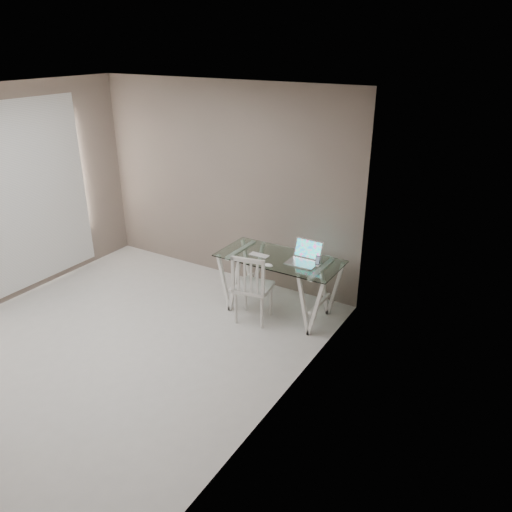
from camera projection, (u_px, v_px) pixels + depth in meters
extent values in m
plane|color=beige|center=(115.00, 347.00, 5.58)|extent=(4.50, 4.50, 0.00)
cube|color=white|center=(80.00, 95.00, 4.49)|extent=(4.00, 4.50, 0.02)
cube|color=#73645A|center=(225.00, 183.00, 6.80)|extent=(4.00, 0.02, 2.70)
cube|color=#73645A|center=(272.00, 280.00, 4.09)|extent=(0.02, 4.50, 2.70)
cube|color=white|center=(29.00, 196.00, 6.44)|extent=(0.01, 1.80, 2.40)
cube|color=silver|center=(280.00, 258.00, 5.99)|extent=(1.50, 0.70, 0.01)
cube|color=white|center=(241.00, 276.00, 6.40)|extent=(0.24, 0.62, 0.72)
cube|color=white|center=(320.00, 297.00, 5.88)|extent=(0.24, 0.62, 0.72)
cube|color=silver|center=(254.00, 287.00, 5.96)|extent=(0.48, 0.48, 0.04)
cylinder|color=silver|center=(236.00, 308.00, 5.96)|extent=(0.04, 0.04, 0.42)
cylinder|color=silver|center=(262.00, 313.00, 5.86)|extent=(0.04, 0.04, 0.42)
cylinder|color=silver|center=(246.00, 295.00, 6.25)|extent=(0.04, 0.04, 0.42)
cylinder|color=silver|center=(271.00, 300.00, 6.14)|extent=(0.04, 0.04, 0.42)
cube|color=silver|center=(248.00, 276.00, 5.71)|extent=(0.41, 0.11, 0.46)
cube|color=silver|center=(302.00, 263.00, 5.83)|extent=(0.35, 0.25, 0.02)
cube|color=#19D899|center=(308.00, 249.00, 5.91)|extent=(0.35, 0.09, 0.23)
cube|color=silver|center=(259.00, 255.00, 6.06)|extent=(0.26, 0.11, 0.01)
ellipsoid|color=white|center=(268.00, 265.00, 5.75)|extent=(0.12, 0.07, 0.04)
cube|color=white|center=(317.00, 265.00, 5.78)|extent=(0.06, 0.06, 0.01)
cube|color=black|center=(318.00, 260.00, 5.76)|extent=(0.05, 0.03, 0.11)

